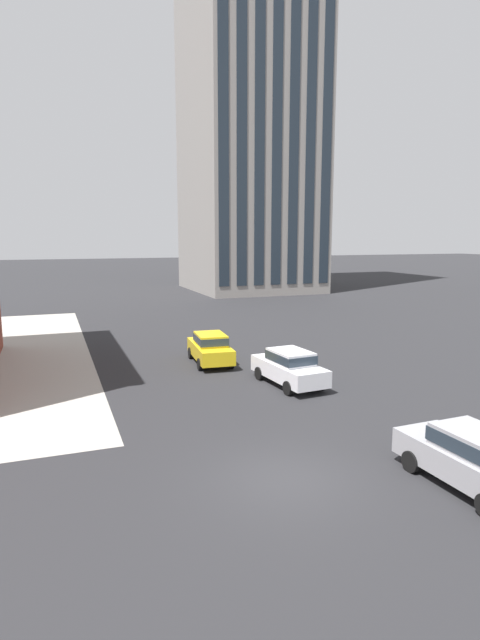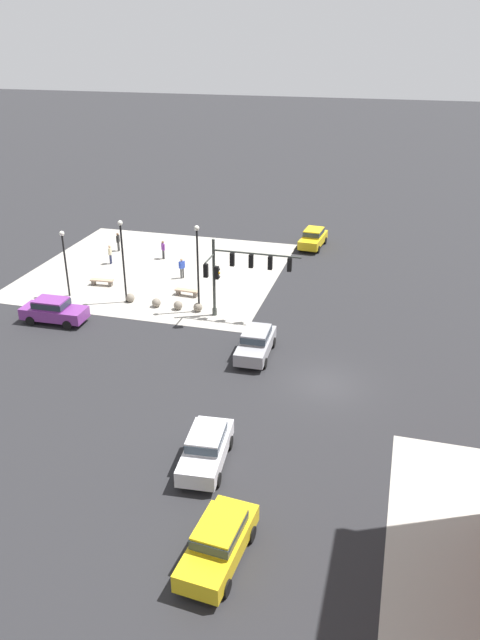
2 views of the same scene
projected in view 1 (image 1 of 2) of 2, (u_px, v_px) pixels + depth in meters
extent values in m
plane|color=#262628|center=(285.00, 479.00, 14.55)|extent=(320.00, 320.00, 0.00)
cube|color=gold|center=(210.00, 351.00, 27.88)|extent=(2.12, 4.53, 0.76)
cube|color=gold|center=(211.00, 339.00, 27.63)|extent=(1.67, 2.23, 0.60)
cube|color=#232D38|center=(211.00, 339.00, 27.63)|extent=(1.71, 2.32, 0.40)
cylinder|color=black|center=(191.00, 353.00, 29.01)|extent=(0.27, 0.66, 0.64)
cylinder|color=black|center=(219.00, 351.00, 29.46)|extent=(0.27, 0.66, 0.64)
cylinder|color=black|center=(200.00, 364.00, 26.42)|extent=(0.27, 0.66, 0.64)
cylinder|color=black|center=(231.00, 362.00, 26.87)|extent=(0.27, 0.66, 0.64)
cube|color=silver|center=(289.00, 370.00, 23.76)|extent=(2.13, 4.53, 0.76)
cube|color=silver|center=(291.00, 357.00, 23.52)|extent=(1.67, 2.23, 0.60)
cube|color=#232D38|center=(291.00, 357.00, 23.52)|extent=(1.71, 2.32, 0.40)
cylinder|color=black|center=(259.00, 373.00, 24.68)|extent=(0.27, 0.66, 0.64)
cylinder|color=black|center=(289.00, 370.00, 25.39)|extent=(0.27, 0.66, 0.64)
cylinder|color=black|center=(288.00, 388.00, 22.25)|extent=(0.27, 0.66, 0.64)
cylinder|color=black|center=(320.00, 383.00, 22.96)|extent=(0.27, 0.66, 0.64)
cube|color=#99999E|center=(470.00, 463.00, 13.98)|extent=(1.90, 4.45, 0.76)
cube|color=#99999E|center=(477.00, 442.00, 13.74)|extent=(1.56, 2.16, 0.60)
cube|color=#232D38|center=(477.00, 442.00, 13.74)|extent=(1.60, 2.25, 0.40)
cylinder|color=black|center=(411.00, 461.00, 14.97)|extent=(0.24, 0.65, 0.64)
cylinder|color=black|center=(455.00, 452.00, 15.60)|extent=(0.24, 0.65, 0.64)
cube|color=gray|center=(250.00, 8.00, 62.07)|extent=(14.83, 16.93, 69.05)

